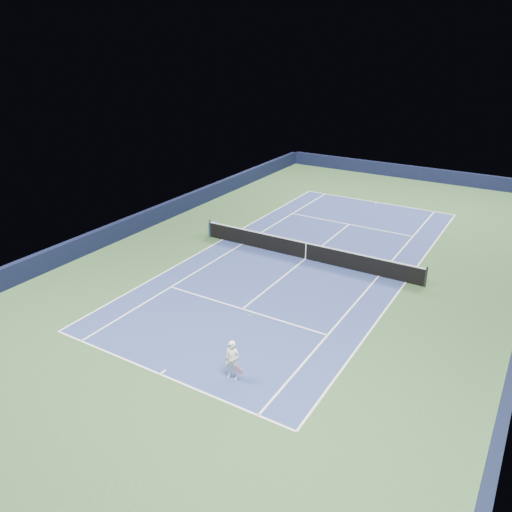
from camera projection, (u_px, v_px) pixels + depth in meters
The scene contains 18 objects.
ground at pixel (306, 259), 27.21m from camera, with size 40.00×40.00×0.00m, color #2D4D2A.
wall_far at pixel (408, 172), 42.51m from camera, with size 22.00×0.35×1.10m, color #101532.
wall_left at pixel (154, 216), 32.13m from camera, with size 0.35×40.00×1.10m, color black.
court_surface at pixel (306, 259), 27.21m from camera, with size 10.97×23.77×0.01m, color navy.
baseline_far at pixel (377, 202), 36.51m from camera, with size 10.97×0.08×0.00m, color white.
baseline_near at pixel (160, 374), 17.91m from camera, with size 10.97×0.08×0.00m, color white.
sideline_doubles_right at pixel (406, 282), 24.61m from camera, with size 0.08×23.77×0.00m, color white.
sideline_doubles_left at pixel (223, 239), 29.81m from camera, with size 0.08×23.77×0.00m, color white.
sideline_singles_right at pixel (379, 276), 25.26m from camera, with size 0.08×23.77×0.00m, color white.
sideline_singles_left at pixel (242, 244), 29.16m from camera, with size 0.08×23.77×0.00m, color white.
service_line_far at pixel (349, 224), 32.22m from camera, with size 8.23×0.08×0.00m, color white.
service_line_near at pixel (242, 309), 22.20m from camera, with size 8.23×0.08×0.00m, color white.
center_service_line at pixel (306, 259), 27.21m from camera, with size 0.08×12.80×0.00m, color white.
center_mark_far at pixel (376, 203), 36.40m from camera, with size 0.08×0.30×0.00m, color white.
center_mark_near at pixel (163, 372), 18.03m from camera, with size 0.08×0.30×0.00m, color white.
tennis_net at pixel (306, 250), 27.01m from camera, with size 12.90×0.10×1.07m.
sponsor_cube at pixel (214, 229), 30.37m from camera, with size 0.57×0.50×0.80m.
tennis_player at pixel (232, 360), 17.41m from camera, with size 0.76×1.26×2.11m.
Camera 1 is at (10.55, -22.65, 11.12)m, focal length 35.00 mm.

